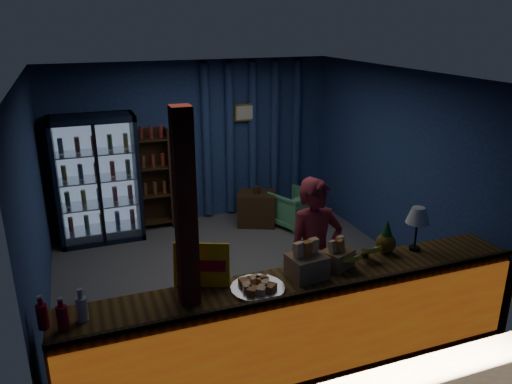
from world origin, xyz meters
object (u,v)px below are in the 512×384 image
(green_chair, at_px, (294,208))
(pastry_tray, at_px, (258,287))
(table_lamp, at_px, (418,217))
(shopkeeper, at_px, (314,256))

(green_chair, xyz_separation_m, pastry_tray, (-1.85, -3.24, 0.68))
(green_chair, bearing_deg, table_lamp, 66.76)
(green_chair, relative_size, table_lamp, 1.38)
(shopkeeper, distance_m, green_chair, 2.89)
(table_lamp, bearing_deg, green_chair, 88.90)
(green_chair, bearing_deg, pastry_tray, 38.15)
(shopkeeper, distance_m, pastry_tray, 1.04)
(pastry_tray, xyz_separation_m, table_lamp, (1.79, 0.18, 0.34))
(green_chair, distance_m, table_lamp, 3.23)
(shopkeeper, bearing_deg, pastry_tray, -146.69)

